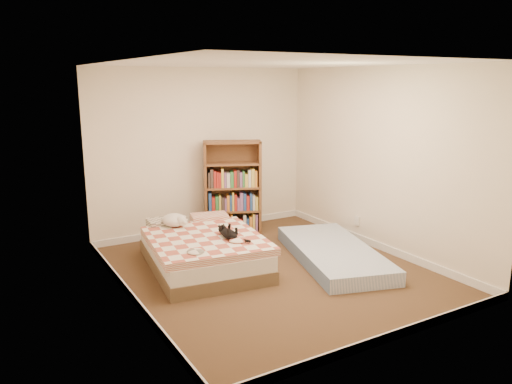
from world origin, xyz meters
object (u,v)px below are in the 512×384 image
black_cat (228,233)px  white_dog (175,220)px  bookshelf (232,199)px  floor_mattress (333,253)px  bed (202,249)px

black_cat → white_dog: bearing=117.6°
bookshelf → black_cat: bookshelf is taller
bookshelf → black_cat: bearing=-95.7°
bookshelf → floor_mattress: 1.90m
bookshelf → floor_mattress: (0.58, -1.76, -0.44)m
bookshelf → floor_mattress: bookshelf is taller
black_cat → bookshelf: bearing=62.8°
black_cat → white_dog: white_dog is taller
floor_mattress → white_dog: white_dog is taller
bookshelf → white_dog: bearing=-128.4°
floor_mattress → white_dog: bearing=163.6°
bookshelf → black_cat: (-0.79, -1.41, -0.04)m
bed → white_dog: size_ratio=4.58×
bed → bookshelf: 1.50m
black_cat → bed: bearing=124.5°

